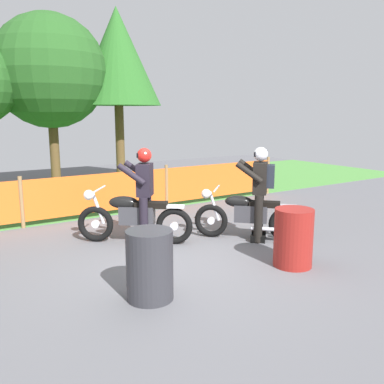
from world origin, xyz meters
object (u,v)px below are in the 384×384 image
Objects in this scene: oil_drum at (293,238)px; rider_lead at (260,188)px; spare_drum at (150,265)px; motorcycle_trailing at (134,217)px; motorcycle_lead at (247,215)px; rider_trailing at (144,192)px.

rider_lead is at bearing 70.20° from oil_drum.
rider_lead is 1.92× the size of spare_drum.
rider_lead is at bearing -170.13° from motorcycle_trailing.
motorcycle_lead is 1.68× the size of spare_drum.
spare_drum is at bearing 176.08° from oil_drum.
motorcycle_lead is 0.88× the size of rider_lead.
rider_lead is 1.00× the size of rider_trailing.
spare_drum is at bearing 108.34° from motorcycle_trailing.
rider_lead reaches higher than motorcycle_lead.
motorcycle_trailing is 2.79m from oil_drum.
motorcycle_lead is 1.68× the size of oil_drum.
motorcycle_trailing is at bearing 123.20° from oil_drum.
oil_drum and spare_drum have the same top height.
rider_trailing is 2.32m from spare_drum.
spare_drum is at bearing 66.60° from rider_lead.
motorcycle_trailing is 1.00× the size of rider_trailing.
motorcycle_lead is 2.91m from spare_drum.
rider_trailing is at bearing 121.77° from oil_drum.
oil_drum is at bearing 161.75° from motorcycle_trailing.
spare_drum is (-2.78, -1.09, -0.51)m from rider_lead.
spare_drum is (-2.33, 0.16, 0.00)m from oil_drum.
rider_trailing reaches higher than spare_drum.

